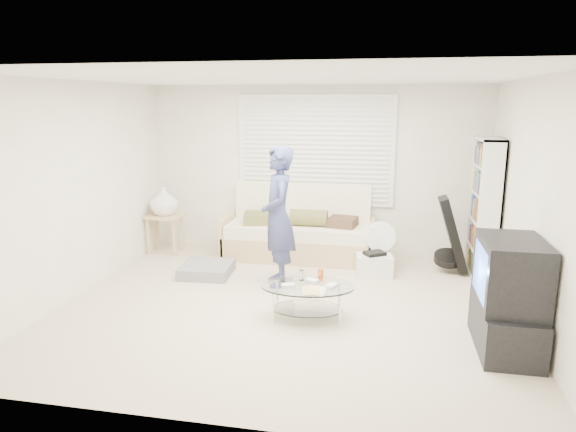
% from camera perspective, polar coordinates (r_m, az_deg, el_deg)
% --- Properties ---
extents(ground, '(5.00, 5.00, 0.00)m').
position_cam_1_polar(ground, '(5.90, -0.17, -9.92)').
color(ground, tan).
rests_on(ground, ground).
extents(room_shell, '(5.02, 4.52, 2.51)m').
position_cam_1_polar(room_shell, '(5.95, 0.72, 6.53)').
color(room_shell, beige).
rests_on(room_shell, ground).
extents(window_blinds, '(2.32, 0.08, 1.62)m').
position_cam_1_polar(window_blinds, '(7.65, 3.05, 7.27)').
color(window_blinds, silver).
rests_on(window_blinds, ground).
extents(futon_sofa, '(2.20, 0.89, 1.07)m').
position_cam_1_polar(futon_sofa, '(7.57, 1.25, -1.98)').
color(futon_sofa, tan).
rests_on(futon_sofa, ground).
extents(grey_floor_pillow, '(0.69, 0.69, 0.15)m').
position_cam_1_polar(grey_floor_pillow, '(6.96, -9.01, -5.87)').
color(grey_floor_pillow, slate).
rests_on(grey_floor_pillow, ground).
extents(side_table, '(0.51, 0.41, 1.02)m').
position_cam_1_polar(side_table, '(7.93, -13.61, 1.33)').
color(side_table, tan).
rests_on(side_table, ground).
extents(bookshelf, '(0.29, 0.76, 1.81)m').
position_cam_1_polar(bookshelf, '(7.17, 20.96, 0.87)').
color(bookshelf, white).
rests_on(bookshelf, ground).
extents(guitar_case, '(0.43, 0.38, 1.01)m').
position_cam_1_polar(guitar_case, '(7.20, 17.72, -2.52)').
color(guitar_case, black).
rests_on(guitar_case, ground).
extents(floor_fan, '(0.42, 0.28, 0.69)m').
position_cam_1_polar(floor_fan, '(7.06, 10.22, -2.84)').
color(floor_fan, white).
rests_on(floor_fan, ground).
extents(storage_bin, '(0.51, 0.39, 0.33)m').
position_cam_1_polar(storage_bin, '(6.92, 9.56, -5.35)').
color(storage_bin, white).
rests_on(storage_bin, ground).
extents(tv_unit, '(0.54, 0.97, 1.06)m').
position_cam_1_polar(tv_unit, '(5.16, 23.28, -8.26)').
color(tv_unit, black).
rests_on(tv_unit, ground).
extents(coffee_table, '(1.05, 0.73, 0.49)m').
position_cam_1_polar(coffee_table, '(5.48, 2.20, -8.39)').
color(coffee_table, silver).
rests_on(coffee_table, ground).
extents(standing_person, '(0.61, 0.74, 1.75)m').
position_cam_1_polar(standing_person, '(6.30, -1.10, -0.10)').
color(standing_person, navy).
rests_on(standing_person, ground).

